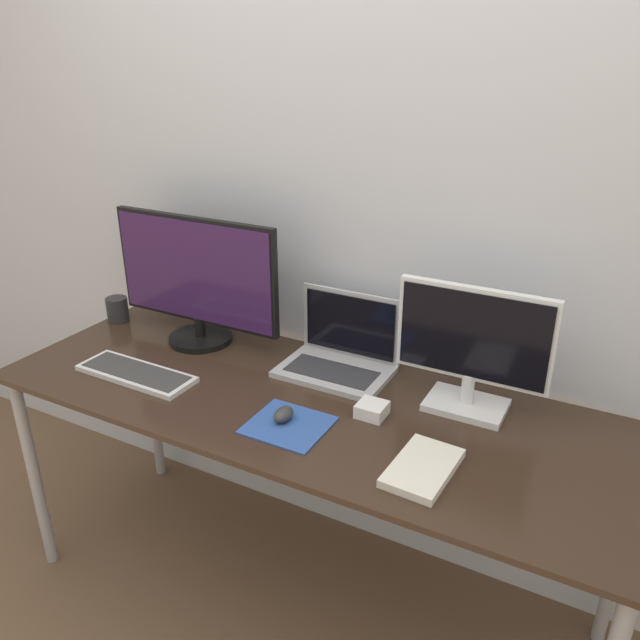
% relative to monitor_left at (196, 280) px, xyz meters
% --- Properties ---
extents(wall_back, '(7.00, 0.05, 2.50)m').
position_rel_monitor_left_xyz_m(wall_back, '(0.51, 0.23, 0.25)').
color(wall_back, silver).
rests_on(wall_back, ground_plane).
extents(desk, '(1.90, 0.69, 0.78)m').
position_rel_monitor_left_xyz_m(desk, '(0.51, -0.18, -0.30)').
color(desk, '#332319').
rests_on(desk, ground_plane).
extents(monitor_left, '(0.63, 0.22, 0.44)m').
position_rel_monitor_left_xyz_m(monitor_left, '(0.00, 0.00, 0.00)').
color(monitor_left, black).
rests_on(monitor_left, desk).
extents(monitor_right, '(0.43, 0.16, 0.36)m').
position_rel_monitor_left_xyz_m(monitor_right, '(0.95, -0.00, -0.04)').
color(monitor_right, silver).
rests_on(monitor_right, desk).
extents(laptop, '(0.34, 0.24, 0.24)m').
position_rel_monitor_left_xyz_m(laptop, '(0.52, 0.05, -0.17)').
color(laptop, '#ADADB2').
rests_on(laptop, desk).
extents(keyboard, '(0.40, 0.14, 0.02)m').
position_rel_monitor_left_xyz_m(keyboard, '(-0.02, -0.30, -0.22)').
color(keyboard, silver).
rests_on(keyboard, desk).
extents(mousepad, '(0.21, 0.20, 0.00)m').
position_rel_monitor_left_xyz_m(mousepad, '(0.55, -0.32, -0.22)').
color(mousepad, '#2D519E').
rests_on(mousepad, desk).
extents(mouse, '(0.05, 0.07, 0.04)m').
position_rel_monitor_left_xyz_m(mouse, '(0.53, -0.31, -0.20)').
color(mouse, '#333333').
rests_on(mouse, mousepad).
extents(book, '(0.15, 0.23, 0.02)m').
position_rel_monitor_left_xyz_m(book, '(0.94, -0.34, -0.22)').
color(book, silver).
rests_on(book, desk).
extents(mug, '(0.08, 0.08, 0.09)m').
position_rel_monitor_left_xyz_m(mug, '(-0.38, -0.01, -0.18)').
color(mug, '#262628').
rests_on(mug, desk).
extents(power_brick, '(0.08, 0.08, 0.04)m').
position_rel_monitor_left_xyz_m(power_brick, '(0.73, -0.17, -0.21)').
color(power_brick, white).
rests_on(power_brick, desk).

